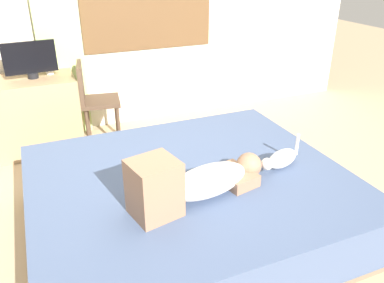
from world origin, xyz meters
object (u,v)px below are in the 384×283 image
Objects in this scene: person_lying at (195,182)px; cup at (50,69)px; tv_monitor at (30,59)px; desk at (32,115)px; bed at (190,205)px; cat at (280,159)px; chair_by_desk at (93,97)px.

person_lying is 2.28m from cup.
person_lying is 1.96× the size of tv_monitor.
bed is at bearing -63.03° from desk.
cup reaches higher than cat.
desk is at bearing 128.23° from cat.
chair_by_desk reaches higher than cup.
person_lying reaches higher than desk.
bed is 0.71m from cat.
cat is 2.11m from chair_by_desk.
tv_monitor is 0.67m from chair_by_desk.
bed is 2.13m from cup.
bed is 21.73× the size of cup.
cat is 2.51m from tv_monitor.
person_lying is at bearing -82.16° from chair_by_desk.
cup is at bearing 27.36° from tv_monitor.
tv_monitor is 4.86× the size of cup.
chair_by_desk is (0.60, -0.11, 0.14)m from desk.
cat is 3.54× the size of cup.
chair_by_desk is (-0.34, 1.74, 0.28)m from bed.
cat is (0.62, -0.14, 0.31)m from bed.
cup reaches higher than person_lying.
tv_monitor reaches higher than desk.
tv_monitor is at bearing 110.77° from person_lying.
desk is at bearing -160.80° from cup.
cat is at bearing -12.49° from bed.
person_lying is at bearing -69.23° from tv_monitor.
desk is (-1.56, 1.99, -0.17)m from cat.
desk is 0.62m from chair_by_desk.
cat is at bearing -51.77° from desk.
bed is 2.15m from tv_monitor.
cup reaches higher than bed.
person_lying is at bearing -67.37° from desk.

